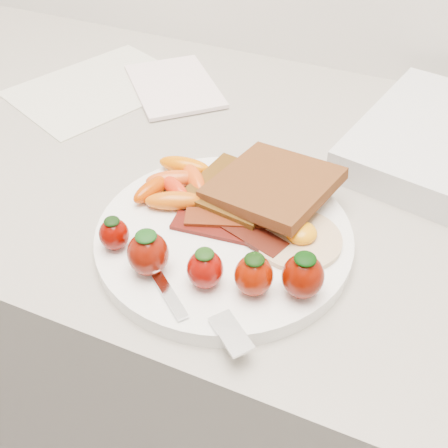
% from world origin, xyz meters
% --- Properties ---
extents(counter, '(2.00, 0.60, 0.90)m').
position_xyz_m(counter, '(0.00, 1.70, 0.45)').
color(counter, gray).
rests_on(counter, ground).
extents(plate, '(0.27, 0.27, 0.02)m').
position_xyz_m(plate, '(0.03, 1.56, 0.91)').
color(plate, white).
rests_on(plate, counter).
extents(toast_lower, '(0.11, 0.11, 0.01)m').
position_xyz_m(toast_lower, '(0.02, 1.62, 0.93)').
color(toast_lower, '#3E260E').
rests_on(toast_lower, plate).
extents(toast_upper, '(0.14, 0.14, 0.03)m').
position_xyz_m(toast_upper, '(0.05, 1.63, 0.94)').
color(toast_upper, '#402310').
rests_on(toast_upper, toast_lower).
extents(fried_egg, '(0.11, 0.11, 0.02)m').
position_xyz_m(fried_egg, '(0.10, 1.58, 0.92)').
color(fried_egg, '#F8EDBF').
rests_on(fried_egg, plate).
extents(bacon_strips, '(0.13, 0.07, 0.01)m').
position_xyz_m(bacon_strips, '(0.03, 1.57, 0.92)').
color(bacon_strips, '#3B0603').
rests_on(bacon_strips, plate).
extents(baby_carrots, '(0.09, 0.10, 0.02)m').
position_xyz_m(baby_carrots, '(-0.05, 1.60, 0.93)').
color(baby_carrots, '#D54C13').
rests_on(baby_carrots, plate).
extents(strawberries, '(0.23, 0.07, 0.05)m').
position_xyz_m(strawberries, '(0.04, 1.49, 0.94)').
color(strawberries, '#630500').
rests_on(strawberries, plate).
extents(fork, '(0.16, 0.09, 0.00)m').
position_xyz_m(fork, '(0.04, 1.46, 0.92)').
color(fork, silver).
rests_on(fork, plate).
extents(paper_sheet, '(0.26, 0.30, 0.00)m').
position_xyz_m(paper_sheet, '(-0.29, 1.79, 0.90)').
color(paper_sheet, silver).
rests_on(paper_sheet, counter).
extents(notepad, '(0.20, 0.20, 0.01)m').
position_xyz_m(notepad, '(-0.18, 1.84, 0.91)').
color(notepad, white).
rests_on(notepad, paper_sheet).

